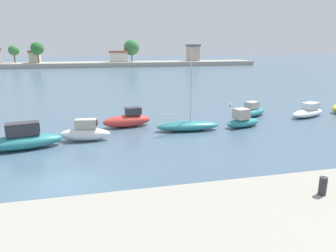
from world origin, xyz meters
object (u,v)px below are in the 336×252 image
Objects in this scene: moored_boat_3 at (128,120)px; moored_boat_6 at (251,111)px; mooring_buoy_2 at (231,105)px; moored_boat_1 at (22,140)px; moored_boat_5 at (243,120)px; mooring_bollard at (323,186)px; moored_boat_2 at (85,133)px; moored_boat_7 at (308,112)px; moored_boat_4 at (188,126)px.

moored_boat_3 reaches higher than moored_boat_6.
moored_boat_1 is at bearing -151.33° from mooring_buoy_2.
mooring_buoy_2 is (3.12, 9.38, -0.45)m from moored_boat_5.
moored_boat_2 is (-8.86, 14.78, -1.44)m from mooring_bollard.
moored_boat_2 is 13.62m from moored_boat_5.
moored_boat_1 reaches higher than moored_boat_6.
moored_boat_5 is 0.77× the size of moored_boat_7.
moored_boat_5 is 0.83× the size of moored_boat_6.
moored_boat_5 is at bearing 12.40° from moored_boat_2.
moored_boat_7 is (5.53, -1.58, 0.01)m from moored_boat_6.
moored_boat_5 is (17.83, 2.07, -0.07)m from moored_boat_1.
moored_boat_6 is at bearing 4.24° from moored_boat_1.
moored_boat_1 reaches higher than moored_boat_2.
moored_boat_1 reaches higher than moored_boat_3.
moored_boat_2 is 8.54m from moored_boat_4.
moored_boat_3 is 0.93× the size of moored_boat_7.
mooring_buoy_2 is at bearing 53.33° from moored_boat_4.
moored_boat_5 is at bearing -4.99° from moored_boat_1.
moored_boat_2 is at bearing 167.90° from moored_boat_6.
moored_boat_6 is (16.45, 4.82, -0.12)m from moored_boat_2.
moored_boat_7 is 16.43× the size of mooring_buoy_2.
moored_boat_3 is (-5.24, 18.24, -1.45)m from mooring_bollard.
moored_boat_1 is 1.53× the size of moored_boat_5.
moored_boat_7 is at bearing -0.71° from moored_boat_5.
moored_boat_7 is at bearing 53.94° from mooring_bollard.
moored_boat_4 is (12.73, 2.00, -0.23)m from moored_boat_1.
moored_boat_3 is at bearing 150.58° from moored_boat_5.
moored_boat_3 is 18.36m from moored_boat_7.
moored_boat_1 is 4.38m from moored_boat_2.
mooring_bollard is 0.18× the size of moored_boat_5.
moored_boat_7 is at bearing -2.30° from moored_boat_1.
mooring_bollard is 19.02m from moored_boat_1.
mooring_bollard is 22.34m from moored_boat_7.
moored_boat_6 is (20.69, 5.88, -0.16)m from moored_boat_1.
mooring_bollard is at bearing -122.25° from moored_boat_5.
moored_boat_4 reaches higher than mooring_buoy_2.
moored_boat_4 reaches higher than moored_boat_7.
moored_boat_5 is at bearing -155.37° from moored_boat_6.
moored_boat_1 is at bearing 171.03° from moored_boat_5.
moored_boat_2 is at bearing -144.78° from moored_boat_3.
moored_boat_5 reaches higher than moored_boat_7.
moored_boat_4 reaches higher than moored_boat_1.
moored_boat_2 is 0.88× the size of moored_boat_3.
moored_boat_1 is 1.27× the size of moored_boat_6.
moored_boat_3 is (3.62, 3.46, -0.01)m from moored_boat_2.
moored_boat_7 is at bearing -53.58° from mooring_buoy_2.
moored_boat_1 is at bearing 133.71° from mooring_bollard.
moored_boat_6 is at bearing 24.47° from moored_boat_2.
moored_boat_3 is 12.90m from moored_boat_6.
moored_boat_5 is at bearing -22.34° from moored_boat_3.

